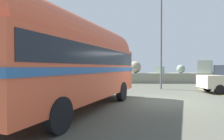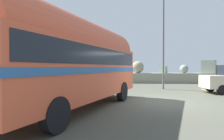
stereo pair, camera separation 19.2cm
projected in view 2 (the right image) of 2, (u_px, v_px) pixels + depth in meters
ground at (163, 102)px, 9.57m from camera, size 32.00×26.00×0.02m
breakwater at (144, 76)px, 21.30m from camera, size 31.36×2.50×2.49m
vintage_coach at (75, 59)px, 7.77m from camera, size 5.12×8.89×3.70m
lamp_post at (163, 38)px, 14.87m from camera, size 0.58×1.00×7.10m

